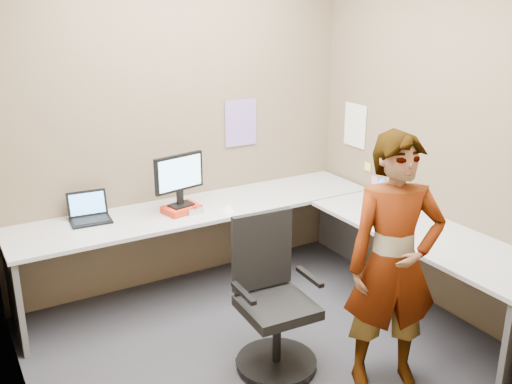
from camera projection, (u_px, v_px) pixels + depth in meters
ground at (262, 346)px, 3.99m from camera, size 3.00×3.00×0.00m
wall_back at (181, 123)px, 4.62m from camera, size 3.00×0.00×3.00m
wall_right at (434, 134)px, 4.27m from camera, size 0.00×2.70×2.70m
wall_left at (4, 200)px, 2.84m from camera, size 0.00×2.70×2.70m
desk at (285, 238)px, 4.32m from camera, size 2.98×2.58×0.73m
paper_ream at (181, 209)px, 4.43m from camera, size 0.30×0.25×0.05m
monitor at (179, 176)px, 4.36m from camera, size 0.42×0.16×0.41m
laptop at (89, 213)px, 4.27m from camera, size 0.31×0.27×0.21m
trackball_mouse at (194, 210)px, 4.41m from camera, size 0.12×0.08×0.07m
origami at (229, 208)px, 4.45m from camera, size 0.10×0.10×0.06m
stapler at (404, 208)px, 4.46m from camera, size 0.15×0.05×0.05m
flower at (381, 188)px, 4.57m from camera, size 0.07×0.07×0.22m
calendar_purple at (241, 123)px, 4.89m from camera, size 0.30×0.01×0.40m
calendar_white at (355, 125)px, 5.04m from camera, size 0.01×0.28×0.38m
sticky_note_a at (380, 167)px, 4.84m from camera, size 0.01×0.07×0.07m
sticky_note_b at (375, 180)px, 4.93m from camera, size 0.01×0.07×0.07m
sticky_note_c at (384, 186)px, 4.83m from camera, size 0.01×0.07×0.07m
sticky_note_d at (368, 167)px, 4.98m from camera, size 0.01×0.07×0.07m
office_chair at (273, 308)px, 3.68m from camera, size 0.53×0.53×1.00m
person at (394, 264)px, 3.40m from camera, size 0.69×0.59×1.61m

